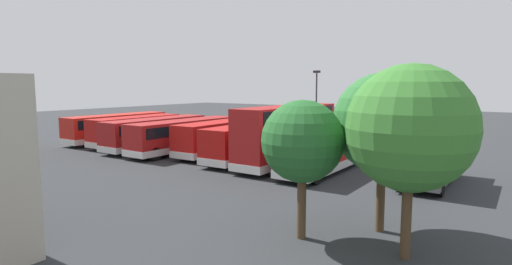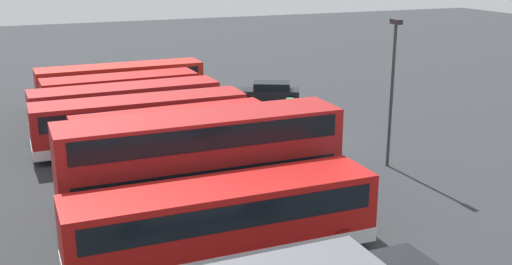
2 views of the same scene
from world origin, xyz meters
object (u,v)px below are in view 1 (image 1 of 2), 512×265
waste_bin_yellow (225,132)px  bus_single_deck_sixth (156,132)px  bus_single_deck_near_end (328,149)px  lamp_post_tall (316,101)px  bus_double_decker_second (288,133)px  bus_single_deck_third (253,140)px  bus_single_deck_fourth (221,136)px  box_truck_blue (430,157)px  car_hatchback_silver (203,128)px  bus_single_deck_seventh (136,130)px  bus_single_deck_fifth (184,135)px  bus_single_deck_far_end (117,127)px

waste_bin_yellow → bus_single_deck_sixth: bearing=94.4°
bus_single_deck_near_end → lamp_post_tall: lamp_post_tall is taller
bus_double_decker_second → bus_single_deck_sixth: bus_double_decker_second is taller
bus_single_deck_third → waste_bin_yellow: 16.25m
bus_single_deck_fourth → bus_double_decker_second: bearing=174.9°
bus_single_deck_third → box_truck_blue: bearing=177.4°
car_hatchback_silver → waste_bin_yellow: 3.53m
bus_single_deck_near_end → bus_single_deck_seventh: size_ratio=1.10×
bus_single_deck_third → waste_bin_yellow: size_ratio=11.69×
bus_single_deck_fifth → bus_single_deck_far_end: size_ratio=1.00×
bus_single_deck_third → lamp_post_tall: 11.22m
bus_single_deck_near_end → bus_single_deck_sixth: bearing=0.2°
box_truck_blue → bus_single_deck_fourth: bearing=-3.7°
bus_single_deck_sixth → box_truck_blue: size_ratio=1.52×
bus_single_deck_sixth → lamp_post_tall: (-11.36, -11.41, 2.85)m
bus_double_decker_second → bus_single_deck_fourth: bus_double_decker_second is taller
bus_single_deck_fourth → bus_single_deck_third: bearing=172.4°
bus_single_deck_far_end → bus_single_deck_third: bearing=178.6°
bus_single_deck_fourth → box_truck_blue: box_truck_blue is taller
bus_single_deck_near_end → box_truck_blue: box_truck_blue is taller
bus_double_decker_second → box_truck_blue: bus_double_decker_second is taller
bus_double_decker_second → bus_single_deck_third: (3.36, -0.14, -0.83)m
bus_single_deck_fourth → bus_single_deck_sixth: 7.29m
bus_single_deck_near_end → car_hatchback_silver: bearing=-27.1°
bus_single_deck_fifth → car_hatchback_silver: bearing=-54.7°
bus_single_deck_fourth → bus_single_deck_seventh: bearing=4.4°
bus_single_deck_fifth → box_truck_blue: size_ratio=1.58×
bus_double_decker_second → bus_single_deck_third: size_ratio=1.03×
bus_single_deck_third → bus_single_deck_far_end: 18.32m
bus_single_deck_near_end → bus_single_deck_third: size_ratio=1.01×
bus_single_deck_sixth → car_hatchback_silver: bearing=-69.0°
bus_single_deck_sixth → bus_single_deck_seventh: size_ratio=1.13×
bus_single_deck_near_end → bus_single_deck_far_end: bearing=-2.1°
bus_single_deck_third → box_truck_blue: box_truck_blue is taller
bus_single_deck_sixth → box_truck_blue: 24.82m
bus_single_deck_far_end → waste_bin_yellow: bus_single_deck_far_end is taller
bus_single_deck_near_end → car_hatchback_silver: size_ratio=2.33×
bus_single_deck_fourth → bus_single_deck_seventh: (10.50, 0.80, -0.00)m
bus_single_deck_near_end → car_hatchback_silver: bus_single_deck_near_end is taller
bus_single_deck_sixth → bus_single_deck_seventh: same height
bus_single_deck_fifth → waste_bin_yellow: bus_single_deck_fifth is taller
bus_single_deck_fifth → bus_single_deck_seventh: size_ratio=1.17×
bus_single_deck_seventh → bus_single_deck_far_end: same height
bus_single_deck_near_end → bus_single_deck_fourth: same height
bus_double_decker_second → waste_bin_yellow: bearing=-36.0°
waste_bin_yellow → bus_single_deck_fifth: bearing=111.7°
bus_single_deck_fifth → box_truck_blue: box_truck_blue is taller
bus_single_deck_sixth → car_hatchback_silver: bus_single_deck_sixth is taller
bus_single_deck_third → bus_single_deck_sixth: size_ratio=0.97×
bus_single_deck_fourth → bus_single_deck_far_end: same height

